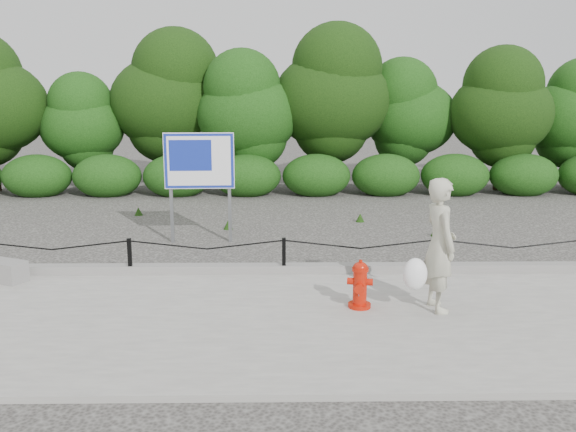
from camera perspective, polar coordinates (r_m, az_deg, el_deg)
The scene contains 8 objects.
ground at distance 10.03m, azimuth -0.38°, elevation -5.83°, with size 90.00×90.00×0.00m, color #2D2B28.
sidewalk at distance 8.14m, azimuth -0.27°, elevation -9.91°, with size 14.00×4.00×0.08m, color gray.
curb at distance 10.04m, azimuth -0.39°, elevation -4.93°, with size 14.00×0.22×0.14m, color slate.
chain_barrier at distance 9.90m, azimuth -0.39°, elevation -3.32°, with size 10.06×0.06×0.60m.
treeline at distance 18.50m, azimuth -1.20°, elevation 10.52°, with size 20.39×3.75×4.81m.
fire_hydrant at distance 8.49m, azimuth 6.74°, elevation -6.43°, with size 0.37×0.39×0.68m.
pedestrian at distance 8.45m, azimuth 13.87°, elevation -2.81°, with size 0.78×0.72×1.82m.
advertising_sign at distance 12.11m, azimuth -8.32°, elevation 4.67°, with size 1.38×0.15×2.20m.
Camera 1 is at (-0.07, -9.54, 3.09)m, focal length 38.00 mm.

